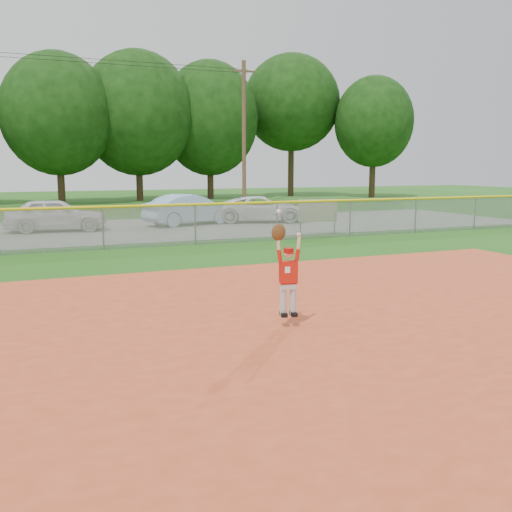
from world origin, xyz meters
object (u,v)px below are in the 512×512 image
Objects in this scene: car_white_a at (56,215)px; ballplayer at (287,271)px; car_blue at (190,209)px; sponsor_sign at (318,212)px; car_white_b at (262,209)px.

ballplayer reaches higher than car_white_a.
ballplayer is (-3.46, -18.20, 0.27)m from car_blue.
sponsor_sign reaches higher than car_white_a.
sponsor_sign is at bearing -112.91° from car_white_a.
ballplayer is at bearing 153.00° from car_blue.
car_white_a is 17.91m from ballplayer.
car_white_a is 0.91× the size of car_white_b.
ballplayer reaches higher than car_blue.
sponsor_sign is (0.01, -5.98, 0.31)m from car_white_b.
car_white_b is at bearing 68.08° from ballplayer.
car_blue is at bearing 122.51° from sponsor_sign.
car_white_a is 6.32m from car_blue.
ballplayer is (-7.30, -18.14, 0.36)m from car_white_b.
ballplayer is at bearing 176.77° from car_white_b.
car_blue reaches higher than car_white_b.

